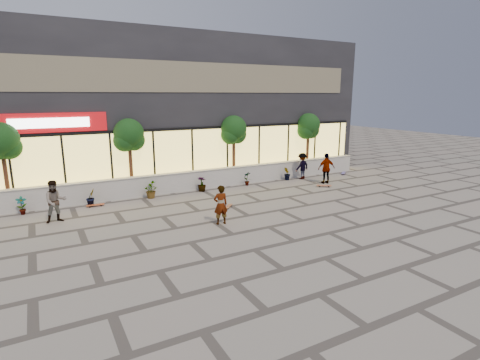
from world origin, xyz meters
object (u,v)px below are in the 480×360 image
tree_midwest (129,137)px  skateboard_right_far (343,173)px  tree_mideast (234,132)px  skater_right_near (326,168)px  skateboard_right_near (324,185)px  skater_right_far (302,166)px  skateboard_center (228,206)px  skater_center (221,205)px  skater_left (55,201)px  tree_west (1,143)px  tree_east (308,128)px  skateboard_left (95,205)px

tree_midwest → skateboard_right_far: size_ratio=5.08×
tree_mideast → skater_right_near: (4.50, -3.02, -2.10)m
skateboard_right_near → skater_right_far: bearing=118.8°
skateboard_center → skater_right_far: bearing=-18.8°
tree_midwest → skateboard_center: bearing=-54.7°
tree_mideast → skater_center: tree_mideast is taller
skater_left → skateboard_right_far: (17.04, 1.46, -0.78)m
skater_right_near → skater_center: bearing=35.6°
tree_west → tree_mideast: (11.50, 0.00, 0.00)m
tree_mideast → skateboard_center: tree_mideast is taller
tree_west → skater_center: 10.13m
tree_east → skateboard_right_far: (1.80, -1.57, -2.90)m
tree_east → skater_center: bearing=-145.8°
tree_midwest → skateboard_right_far: bearing=-6.7°
tree_mideast → skateboard_right_far: tree_mideast is taller
skateboard_left → tree_east: bearing=8.4°
tree_west → skater_left: bearing=-59.7°
skater_right_far → tree_west: bearing=-17.3°
tree_midwest → skater_center: size_ratio=2.45×
tree_mideast → skater_left: tree_mideast is taller
skateboard_center → skateboard_right_far: size_ratio=0.85×
skater_right_near → tree_west: bearing=2.9°
tree_midwest → skater_right_near: tree_midwest is taller
skateboard_left → tree_mideast: bearing=12.6°
tree_mideast → skateboard_left: size_ratio=4.91×
skater_left → skateboard_center: skater_left is taller
skater_center → skater_left: skater_left is taller
tree_mideast → skateboard_left: 8.70m
tree_east → skateboard_center: 9.88m
skater_right_far → skateboard_center: bearing=13.5°
tree_west → tree_midwest: same height
skater_right_near → skateboard_center: (-7.23, -1.60, -0.81)m
skater_right_near → skateboard_center: size_ratio=2.70×
tree_east → tree_midwest: bearing=180.0°
tree_mideast → skateboard_center: (-2.73, -4.62, -2.91)m
skater_left → skateboard_right_near: (13.55, -0.64, -0.78)m
skateboard_right_near → tree_west: bearing=-160.0°
tree_east → skateboard_left: size_ratio=4.91×
tree_midwest → skateboard_center: tree_midwest is taller
skater_right_far → skateboard_center: skater_right_far is taller
tree_east → skater_center: tree_east is taller
tree_west → tree_east: same height
tree_midwest → skateboard_right_near: bearing=-20.4°
tree_west → skater_left: tree_west is taller
skateboard_right_far → tree_west: bearing=136.7°
tree_west → skateboard_center: (8.77, -4.62, -2.91)m
skateboard_right_near → skateboard_right_far: bearing=64.4°
tree_midwest → skateboard_left: size_ratio=4.91×
tree_west → tree_midwest: (5.50, 0.00, 0.00)m
skateboard_left → skateboard_right_near: bearing=-8.2°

